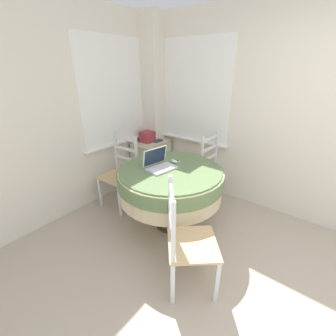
# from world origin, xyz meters

# --- Properties ---
(corner_room_shell) EXTENTS (4.15, 4.79, 2.55)m
(corner_room_shell) POSITION_xyz_m (1.07, 1.84, 1.28)
(corner_room_shell) COLOR silver
(corner_room_shell) RESTS_ON ground_plane
(round_dining_table) EXTENTS (1.20, 1.20, 0.77)m
(round_dining_table) POSITION_xyz_m (0.76, 1.70, 0.62)
(round_dining_table) COLOR #4C3D2D
(round_dining_table) RESTS_ON ground_plane
(laptop) EXTENTS (0.37, 0.30, 0.22)m
(laptop) POSITION_xyz_m (0.71, 1.81, 0.82)
(laptop) COLOR silver
(laptop) RESTS_ON round_dining_table
(computer_mouse) EXTENTS (0.05, 0.08, 0.04)m
(computer_mouse) POSITION_xyz_m (0.92, 1.77, 0.79)
(computer_mouse) COLOR white
(computer_mouse) RESTS_ON round_dining_table
(cell_phone) EXTENTS (0.09, 0.13, 0.01)m
(cell_phone) POSITION_xyz_m (0.98, 1.79, 0.77)
(cell_phone) COLOR #B2B7BC
(cell_phone) RESTS_ON round_dining_table
(dining_chair_near_back_window) EXTENTS (0.43, 0.46, 1.00)m
(dining_chair_near_back_window) POSITION_xyz_m (0.73, 2.54, 0.47)
(dining_chair_near_back_window) COLOR tan
(dining_chair_near_back_window) RESTS_ON ground_plane
(dining_chair_near_right_window) EXTENTS (0.46, 0.43, 1.00)m
(dining_chair_near_right_window) POSITION_xyz_m (1.59, 1.78, 0.47)
(dining_chair_near_right_window) COLOR tan
(dining_chair_near_right_window) RESTS_ON ground_plane
(dining_chair_camera_near) EXTENTS (0.60, 0.60, 1.00)m
(dining_chair_camera_near) POSITION_xyz_m (0.19, 1.08, 0.47)
(dining_chair_camera_near) COLOR tan
(dining_chair_camera_near) RESTS_ON ground_plane
(corner_cabinet) EXTENTS (0.62, 0.42, 0.70)m
(corner_cabinet) POSITION_xyz_m (1.55, 2.70, 0.35)
(corner_cabinet) COLOR beige
(corner_cabinet) RESTS_ON ground_plane
(storage_box) EXTENTS (0.19, 0.20, 0.17)m
(storage_box) POSITION_xyz_m (1.50, 2.73, 0.79)
(storage_box) COLOR #9E3338
(storage_box) RESTS_ON corner_cabinet
(book_on_cabinet) EXTENTS (0.16, 0.24, 0.02)m
(book_on_cabinet) POSITION_xyz_m (1.62, 2.68, 0.71)
(book_on_cabinet) COLOR #3F3F44
(book_on_cabinet) RESTS_ON corner_cabinet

